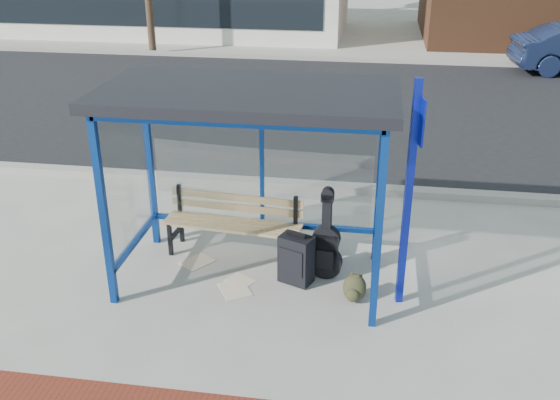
% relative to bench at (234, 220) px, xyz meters
% --- Properties ---
extents(ground, '(120.00, 120.00, 0.00)m').
position_rel_bench_xyz_m(ground, '(0.36, -0.61, -0.49)').
color(ground, '#B2ADA0').
rests_on(ground, ground).
extents(curb_near, '(60.00, 0.25, 0.12)m').
position_rel_bench_xyz_m(curb_near, '(0.36, 2.29, -0.43)').
color(curb_near, gray).
rests_on(curb_near, ground).
extents(street_asphalt, '(60.00, 10.00, 0.00)m').
position_rel_bench_xyz_m(street_asphalt, '(0.36, 7.39, -0.48)').
color(street_asphalt, black).
rests_on(street_asphalt, ground).
extents(curb_far, '(60.00, 0.25, 0.12)m').
position_rel_bench_xyz_m(curb_far, '(0.36, 12.49, -0.43)').
color(curb_far, gray).
rests_on(curb_far, ground).
extents(far_sidewalk, '(60.00, 4.00, 0.01)m').
position_rel_bench_xyz_m(far_sidewalk, '(0.36, 14.39, -0.48)').
color(far_sidewalk, '#B2ADA0').
rests_on(far_sidewalk, ground).
extents(bus_shelter, '(3.30, 1.80, 2.42)m').
position_rel_bench_xyz_m(bus_shelter, '(0.36, -0.54, 1.59)').
color(bus_shelter, navy).
rests_on(bus_shelter, ground).
extents(bench, '(1.85, 0.60, 0.86)m').
position_rel_bench_xyz_m(bench, '(0.00, 0.00, 0.00)').
color(bench, black).
rests_on(bench, ground).
extents(guitar_bag, '(0.43, 0.15, 1.15)m').
position_rel_bench_xyz_m(guitar_bag, '(1.26, -0.43, -0.07)').
color(guitar_bag, black).
rests_on(guitar_bag, ground).
extents(suitcase, '(0.46, 0.38, 0.69)m').
position_rel_bench_xyz_m(suitcase, '(0.91, -0.61, -0.17)').
color(suitcase, black).
rests_on(suitcase, ground).
extents(backpack, '(0.30, 0.28, 0.33)m').
position_rel_bench_xyz_m(backpack, '(1.64, -0.91, -0.33)').
color(backpack, '#2D2D19').
rests_on(backpack, ground).
extents(sign_post, '(0.14, 0.33, 2.65)m').
position_rel_bench_xyz_m(sign_post, '(2.17, -0.83, 1.01)').
color(sign_post, '#0D1A99').
rests_on(sign_post, ground).
extents(newspaper_a, '(0.48, 0.50, 0.01)m').
position_rel_bench_xyz_m(newspaper_a, '(-0.43, -0.33, -0.48)').
color(newspaper_a, white).
rests_on(newspaper_a, ground).
extents(newspaper_b, '(0.42, 0.39, 0.01)m').
position_rel_bench_xyz_m(newspaper_b, '(0.22, -0.70, -0.48)').
color(newspaper_b, white).
rests_on(newspaper_b, ground).
extents(newspaper_c, '(0.49, 0.52, 0.01)m').
position_rel_bench_xyz_m(newspaper_c, '(0.20, -0.90, -0.48)').
color(newspaper_c, white).
rests_on(newspaper_c, ground).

